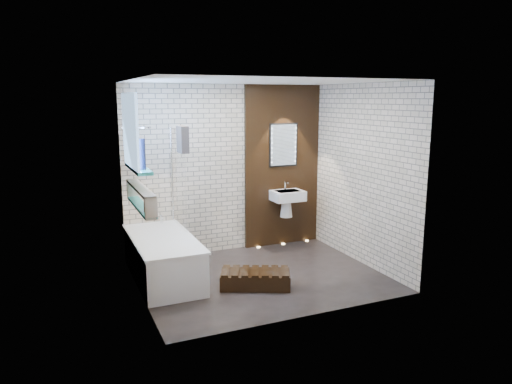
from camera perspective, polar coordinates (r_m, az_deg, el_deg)
name	(u,v)px	position (r m, az deg, el deg)	size (l,w,h in m)	color
ground	(260,277)	(6.61, 0.52, -10.06)	(3.20, 3.20, 0.00)	black
room_shell	(261,183)	(6.26, 0.55, 1.10)	(3.24, 3.20, 2.60)	#B5A990
walnut_panel	(282,166)	(7.79, 3.15, 3.08)	(1.30, 0.06, 2.60)	black
clerestory_window	(132,139)	(6.07, -14.57, 6.16)	(0.18, 1.00, 0.94)	#7FADE0
display_niche	(141,198)	(5.98, -13.57, -0.66)	(0.14, 1.30, 0.26)	teal
bathtub	(163,258)	(6.56, -11.03, -7.74)	(0.79, 1.74, 0.70)	white
bath_screen	(179,178)	(6.81, -9.23, 1.62)	(0.01, 0.78, 1.40)	white
towel	(183,139)	(6.47, -8.74, 6.21)	(0.10, 0.27, 0.36)	black
shower_head	(145,127)	(6.70, -13.14, 7.51)	(0.18, 0.18, 0.02)	silver
washbasin	(287,199)	(7.71, 3.75, -0.87)	(0.50, 0.36, 0.58)	white
led_mirror	(283,145)	(7.72, 3.30, 5.62)	(0.50, 0.02, 0.70)	black
walnut_step	(255,280)	(6.24, -0.08, -10.40)	(0.88, 0.39, 0.20)	black
niche_bottles	(147,206)	(5.65, -12.92, -1.69)	(0.06, 0.10, 0.14)	#A34F19
sill_vases	(138,155)	(6.16, -13.93, 4.33)	(0.17, 0.58, 0.38)	white
floor_uplights	(283,244)	(8.02, 3.27, -6.18)	(0.96, 0.06, 0.01)	#FFD899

